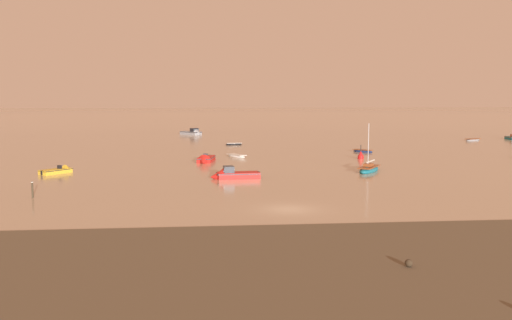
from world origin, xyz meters
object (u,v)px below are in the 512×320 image
object	(u,v)px
motorboat_moored_5	(231,176)
motorboat_moored_6	(60,171)
rowboat_moored_1	(234,144)
rowboat_moored_2	(237,156)
motorboat_moored_3	(193,133)
channel_buoy	(361,156)
sailboat_moored_0	(369,169)
motorboat_moored_4	(205,160)
rowboat_moored_6	(473,140)
mooring_post_right	(32,190)
rowboat_moored_5	(363,151)

from	to	relation	value
motorboat_moored_5	motorboat_moored_6	world-z (taller)	motorboat_moored_5
rowboat_moored_1	rowboat_moored_2	world-z (taller)	rowboat_moored_2
motorboat_moored_3	rowboat_moored_2	size ratio (longest dim) A/B	1.55
rowboat_moored_2	channel_buoy	xyz separation A→B (m)	(18.56, -4.20, 0.29)
motorboat_moored_3	sailboat_moored_0	bearing A→B (deg)	-24.38
motorboat_moored_4	motorboat_moored_6	world-z (taller)	motorboat_moored_4
motorboat_moored_3	rowboat_moored_6	size ratio (longest dim) A/B	1.47
motorboat_moored_3	mooring_post_right	bearing A→B (deg)	-52.33
sailboat_moored_0	motorboat_moored_6	bearing A→B (deg)	-60.31
sailboat_moored_0	rowboat_moored_1	distance (m)	42.77
motorboat_moored_3	mooring_post_right	xyz separation A→B (m)	(-13.73, -83.61, 0.37)
motorboat_moored_6	rowboat_moored_6	bearing A→B (deg)	-19.41
rowboat_moored_1	rowboat_moored_5	bearing A→B (deg)	130.83
motorboat_moored_6	motorboat_moored_3	bearing A→B (deg)	27.69
sailboat_moored_0	rowboat_moored_1	xyz separation A→B (m)	(-14.88, 40.09, -0.14)
rowboat_moored_6	motorboat_moored_4	bearing A→B (deg)	2.87
rowboat_moored_2	rowboat_moored_5	bearing A→B (deg)	72.21
motorboat_moored_3	channel_buoy	bearing A→B (deg)	-17.59
motorboat_moored_3	rowboat_moored_6	bearing A→B (deg)	25.34
mooring_post_right	rowboat_moored_5	bearing A→B (deg)	42.16
sailboat_moored_0	rowboat_moored_2	bearing A→B (deg)	-106.05
mooring_post_right	motorboat_moored_5	bearing A→B (deg)	28.60
motorboat_moored_6	channel_buoy	bearing A→B (deg)	-33.59
motorboat_moored_3	motorboat_moored_6	world-z (taller)	motorboat_moored_3
sailboat_moored_0	motorboat_moored_3	bearing A→B (deg)	-128.33
rowboat_moored_2	mooring_post_right	distance (m)	39.23
rowboat_moored_5	rowboat_moored_6	xyz separation A→B (m)	(30.00, 21.08, 0.02)
rowboat_moored_1	rowboat_moored_6	bearing A→B (deg)	173.78
sailboat_moored_0	motorboat_moored_5	distance (m)	18.25
channel_buoy	rowboat_moored_5	bearing A→B (deg)	72.15
rowboat_moored_1	mooring_post_right	distance (m)	59.25
rowboat_moored_1	motorboat_moored_5	bearing A→B (deg)	74.52
rowboat_moored_1	rowboat_moored_5	world-z (taller)	rowboat_moored_5
rowboat_moored_1	motorboat_moored_4	size ratio (longest dim) A/B	0.58
motorboat_moored_5	rowboat_moored_6	bearing A→B (deg)	-141.94
channel_buoy	mooring_post_right	distance (m)	49.10
motorboat_moored_6	rowboat_moored_6	world-z (taller)	motorboat_moored_6
rowboat_moored_2	rowboat_moored_5	size ratio (longest dim) A/B	1.12
motorboat_moored_3	channel_buoy	distance (m)	60.67
motorboat_moored_5	motorboat_moored_4	bearing A→B (deg)	-84.71
sailboat_moored_0	motorboat_moored_5	world-z (taller)	sailboat_moored_0
motorboat_moored_4	rowboat_moored_2	size ratio (longest dim) A/B	1.46
rowboat_moored_1	channel_buoy	bearing A→B (deg)	112.28
motorboat_moored_4	motorboat_moored_6	distance (m)	20.44
rowboat_moored_2	channel_buoy	distance (m)	19.03
motorboat_moored_3	motorboat_moored_4	world-z (taller)	motorboat_moored_3
rowboat_moored_2	motorboat_moored_6	world-z (taller)	motorboat_moored_6
motorboat_moored_4	channel_buoy	world-z (taller)	channel_buoy
motorboat_moored_4	motorboat_moored_3	bearing A→B (deg)	-167.54
mooring_post_right	rowboat_moored_1	bearing A→B (deg)	68.21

